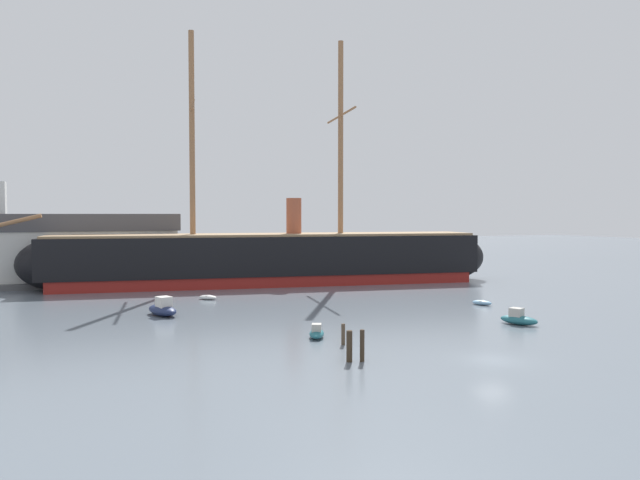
# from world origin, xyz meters

# --- Properties ---
(ground_plane) EXTENTS (400.00, 400.00, 0.00)m
(ground_plane) POSITION_xyz_m (0.00, 0.00, 0.00)
(ground_plane) COLOR slate
(tall_ship) EXTENTS (75.04, 19.13, 36.25)m
(tall_ship) POSITION_xyz_m (-0.31, 50.53, 3.89)
(tall_ship) COLOR maroon
(tall_ship) RESTS_ON ground
(motorboat_foreground_left) EXTENTS (2.33, 3.14, 1.22)m
(motorboat_foreground_left) POSITION_xyz_m (-8.60, 11.99, 0.43)
(motorboat_foreground_left) COLOR #236670
(motorboat_foreground_left) RESTS_ON ground
(motorboat_foreground_right) EXTENTS (2.81, 3.97, 1.54)m
(motorboat_foreground_right) POSITION_xyz_m (11.27, 10.34, 0.54)
(motorboat_foreground_right) COLOR #236670
(motorboat_foreground_right) RESTS_ON ground
(motorboat_mid_left) EXTENTS (3.33, 5.12, 1.99)m
(motorboat_mid_left) POSITION_xyz_m (-18.87, 28.35, 0.70)
(motorboat_mid_left) COLOR #1E284C
(motorboat_mid_left) RESTS_ON ground
(dinghy_mid_right) EXTENTS (1.95, 2.57, 0.56)m
(dinghy_mid_right) POSITION_xyz_m (15.81, 21.64, 0.28)
(dinghy_mid_right) COLOR #7FB2D6
(dinghy_mid_right) RESTS_ON ground
(dinghy_alongside_bow) EXTENTS (2.40, 2.36, 0.55)m
(dinghy_alongside_bow) POSITION_xyz_m (-12.10, 38.15, 0.28)
(dinghy_alongside_bow) COLOR silver
(dinghy_alongside_bow) RESTS_ON ground
(dinghy_far_right) EXTENTS (2.65, 2.12, 0.58)m
(dinghy_far_right) POSITION_xyz_m (32.15, 53.57, 0.29)
(dinghy_far_right) COLOR #236670
(dinghy_far_right) RESTS_ON ground
(motorboat_distant_centre) EXTENTS (3.33, 1.90, 1.31)m
(motorboat_distant_centre) POSITION_xyz_m (2.20, 63.18, 0.46)
(motorboat_distant_centre) COLOR #B22D28
(motorboat_distant_centre) RESTS_ON ground
(mooring_piling_nearest) EXTENTS (0.31, 0.31, 1.68)m
(mooring_piling_nearest) POSITION_xyz_m (-7.67, 8.70, 0.84)
(mooring_piling_nearest) COLOR #4C3D2D
(mooring_piling_nearest) RESTS_ON ground
(mooring_piling_left_pair) EXTENTS (0.42, 0.42, 2.21)m
(mooring_piling_left_pair) POSITION_xyz_m (-9.62, 3.49, 1.10)
(mooring_piling_left_pair) COLOR #382B1E
(mooring_piling_left_pair) RESTS_ON ground
(mooring_piling_right_pair) EXTENTS (0.33, 0.33, 2.25)m
(mooring_piling_right_pair) POSITION_xyz_m (-8.74, 3.24, 1.13)
(mooring_piling_right_pair) COLOR #382B1E
(mooring_piling_right_pair) RESTS_ON ground
(dockside_warehouse_left) EXTENTS (47.23, 18.34, 15.12)m
(dockside_warehouse_left) POSITION_xyz_m (-33.82, 65.53, 5.18)
(dockside_warehouse_left) COLOR #565659
(dockside_warehouse_left) RESTS_ON ground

